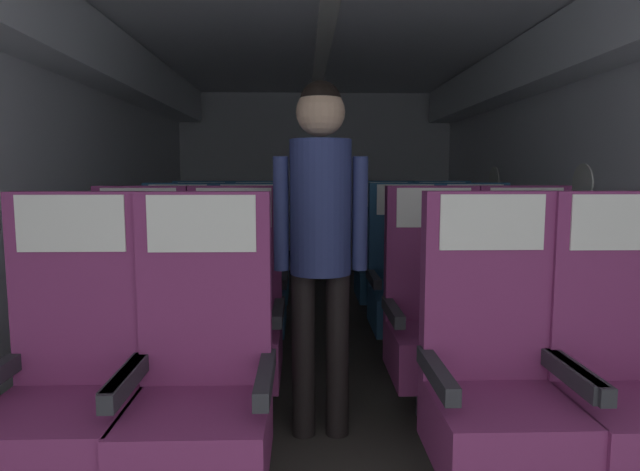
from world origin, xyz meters
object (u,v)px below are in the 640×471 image
seat_b_right_window (435,322)px  seat_c_right_aisle (477,287)px  seat_a_left_window (68,391)px  seat_d_left_window (201,266)px  seat_d_right_aisle (443,265)px  seat_a_right_window (495,386)px  seat_d_right_window (385,265)px  seat_d_left_aisle (259,265)px  seat_c_right_window (406,287)px  seat_b_right_aisle (529,320)px  seat_a_right_aisle (628,386)px  seat_c_left_aisle (249,288)px  seat_c_left_window (178,288)px  flight_attendant (321,221)px  seat_a_left_aisle (201,391)px  seat_b_left_window (138,324)px  seat_b_left_aisle (234,323)px

seat_b_right_window → seat_c_right_aisle: size_ratio=1.00×
seat_a_left_window → seat_d_left_window: 2.52m
seat_d_right_aisle → seat_a_right_window: bearing=-100.4°
seat_a_left_window → seat_d_right_window: (1.48, 2.53, 0.00)m
seat_c_right_aisle → seat_d_left_aisle: same height
seat_d_right_aisle → seat_c_right_window: bearing=-118.3°
seat_b_right_aisle → seat_c_right_aisle: bearing=90.1°
seat_d_left_window → seat_d_right_window: 1.48m
seat_d_left_window → seat_d_left_aisle: 0.46m
seat_d_left_window → seat_a_right_aisle: bearing=-52.4°
seat_c_left_aisle → seat_c_right_window: size_ratio=1.00×
seat_c_right_window → seat_d_left_window: size_ratio=1.00×
seat_c_left_window → flight_attendant: (0.90, -1.03, 0.53)m
seat_a_left_aisle → seat_a_right_window: size_ratio=1.00×
seat_b_right_window → seat_c_left_window: size_ratio=1.00×
seat_d_left_window → seat_d_left_aisle: size_ratio=1.00×
seat_c_left_window → seat_c_left_aisle: (0.46, 0.01, 0.00)m
seat_a_left_aisle → seat_d_left_window: 2.58m
seat_a_left_aisle → seat_c_right_aisle: 2.26m
seat_a_right_window → seat_c_right_window: 1.67m
seat_b_left_window → seat_b_right_window: (1.49, -0.02, 0.00)m
seat_a_right_aisle → seat_d_left_aisle: 2.97m
seat_c_right_window → flight_attendant: flight_attendant is taller
seat_d_right_window → seat_c_right_window: bearing=-89.3°
seat_b_left_window → seat_d_left_aisle: same height
seat_a_left_window → seat_a_right_window: bearing=-0.0°
seat_c_right_window → seat_d_right_window: same height
seat_d_left_window → seat_a_left_window: bearing=-89.9°
seat_b_right_window → seat_c_right_aisle: bearing=60.5°
seat_b_left_aisle → seat_d_right_aisle: same height
seat_b_left_aisle → seat_c_right_window: (1.02, 0.82, 0.00)m
seat_a_right_window → seat_d_right_aisle: bearing=79.6°
seat_b_left_aisle → seat_c_left_window: (-0.47, 0.83, 0.00)m
seat_b_left_aisle → seat_a_right_window: bearing=-39.5°
seat_a_right_aisle → seat_d_left_window: bearing=127.6°
seat_b_right_aisle → seat_a_right_window: bearing=-119.1°
seat_d_left_aisle → seat_d_right_window: 1.02m
seat_b_right_window → seat_c_right_window: bearing=89.1°
seat_c_left_window → seat_d_left_window: 0.84m
seat_b_left_window → seat_c_right_aisle: size_ratio=1.00×
seat_d_left_aisle → seat_c_left_aisle: bearing=-89.7°
seat_c_left_window → seat_a_left_aisle: bearing=-74.7°
seat_a_left_aisle → seat_b_right_aisle: 1.73m
seat_a_left_aisle → flight_attendant: 0.95m
seat_d_left_aisle → seat_b_left_window: bearing=-105.4°
seat_d_left_window → seat_b_right_window: bearing=-48.9°
seat_a_right_window → seat_b_right_window: same height
seat_a_left_aisle → seat_b_left_window: (-0.47, 0.86, 0.00)m
seat_a_left_window → seat_a_right_aisle: (1.95, -0.02, 0.00)m
seat_c_left_aisle → seat_c_right_aisle: size_ratio=1.00×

